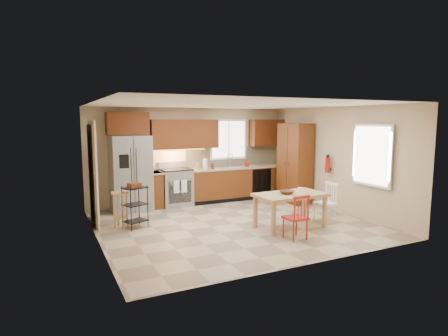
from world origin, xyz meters
name	(u,v)px	position (x,y,z in m)	size (l,w,h in m)	color
floor	(234,224)	(0.00, 0.00, 0.00)	(5.50, 5.50, 0.00)	tan
ceiling	(234,105)	(0.00, 0.00, 2.50)	(5.50, 5.00, 0.02)	silver
wall_back	(191,155)	(0.00, 2.50, 1.25)	(5.50, 0.02, 2.50)	#CCB793
wall_front	(311,184)	(0.00, -2.50, 1.25)	(5.50, 0.02, 2.50)	#CCB793
wall_left	(96,174)	(-2.75, 0.00, 1.25)	(0.02, 5.00, 2.50)	#CCB793
wall_right	(336,159)	(2.75, 0.00, 1.25)	(0.02, 5.00, 2.50)	#CCB793
refrigerator	(131,173)	(-1.70, 2.12, 0.91)	(0.92, 0.75, 1.82)	gray
range_stove	(176,188)	(-0.55, 2.19, 0.46)	(0.76, 0.63, 0.92)	gray
base_cabinet_narrow	(155,190)	(-1.10, 2.20, 0.45)	(0.30, 0.60, 0.90)	#622A12
base_cabinet_run	(239,183)	(1.29, 2.20, 0.45)	(2.92, 0.60, 0.90)	#622A12
dishwasher	(262,183)	(1.85, 1.91, 0.45)	(0.60, 0.02, 0.78)	black
backsplash	(234,156)	(1.29, 2.48, 1.18)	(2.92, 0.03, 0.55)	beige
upper_over_fridge	(127,124)	(-1.70, 2.33, 2.10)	(1.00, 0.35, 0.55)	#5C280F
upper_left_block	(184,134)	(-0.25, 2.33, 1.83)	(1.80, 0.35, 0.75)	#5C280F
upper_right_block	(267,133)	(2.25, 2.33, 1.83)	(1.00, 0.35, 0.75)	#5C280F
window_back	(228,139)	(1.10, 2.48, 1.65)	(1.12, 0.04, 1.12)	white
sink	(233,169)	(1.10, 2.20, 0.86)	(0.62, 0.46, 0.16)	gray
undercab_glow	(174,150)	(-0.55, 2.30, 1.43)	(1.60, 0.30, 0.01)	#FFBF66
soap_bottle	(247,163)	(1.48, 2.10, 1.00)	(0.09, 0.09, 0.19)	#B00F0C
paper_towel	(205,164)	(0.25, 2.15, 1.04)	(0.12, 0.12, 0.28)	white
canister_steel	(198,166)	(0.05, 2.15, 0.99)	(0.11, 0.11, 0.18)	gray
canister_wood	(212,166)	(0.45, 2.12, 0.97)	(0.10, 0.10, 0.14)	#4F2B15
pantry	(295,163)	(2.43, 1.20, 1.05)	(0.50, 0.95, 2.10)	#622A12
fire_extinguisher	(327,165)	(2.63, 0.15, 1.10)	(0.12, 0.12, 0.36)	#B00F0C
window_right	(372,155)	(2.68, -1.15, 1.45)	(0.04, 1.02, 1.32)	white
doorway	(92,175)	(-2.67, 1.30, 1.05)	(0.04, 0.95, 2.10)	#8C7A59
dining_table	(290,211)	(0.90, -0.74, 0.35)	(1.42, 0.80, 0.69)	tan
chair_red	(295,217)	(0.55, -1.39, 0.42)	(0.39, 0.39, 0.84)	maroon
chair_white	(325,203)	(1.85, -0.69, 0.42)	(0.39, 0.39, 0.84)	white
table_bowl	(287,194)	(0.82, -0.74, 0.70)	(0.29, 0.29, 0.07)	#4F2B15
table_jar	(300,191)	(1.22, -0.66, 0.73)	(0.09, 0.09, 0.11)	white
bar_stool	(121,210)	(-2.21, 0.76, 0.37)	(0.36, 0.36, 0.74)	tan
utility_cart	(135,207)	(-1.95, 0.60, 0.44)	(0.44, 0.34, 0.88)	black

